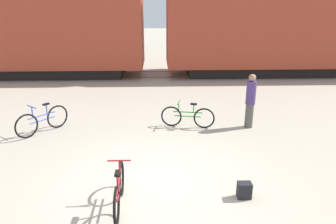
% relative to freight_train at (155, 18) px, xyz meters
% --- Properties ---
extents(ground_plane, '(80.00, 80.00, 0.00)m').
position_rel_freight_train_xyz_m(ground_plane, '(0.00, -10.91, -2.94)').
color(ground_plane, '#B2A893').
extents(freight_train, '(28.82, 3.18, 5.61)m').
position_rel_freight_train_xyz_m(freight_train, '(0.00, 0.00, 0.00)').
color(freight_train, black).
rests_on(freight_train, ground_plane).
extents(rail_near, '(40.82, 0.07, 0.01)m').
position_rel_freight_train_xyz_m(rail_near, '(0.00, -0.72, -2.93)').
color(rail_near, '#4C4238').
rests_on(rail_near, ground_plane).
extents(rail_far, '(40.82, 0.07, 0.01)m').
position_rel_freight_train_xyz_m(rail_far, '(0.00, 0.72, -2.93)').
color(rail_far, '#4C4238').
rests_on(rail_far, ground_plane).
extents(bicycle_maroon, '(0.46, 1.68, 0.90)m').
position_rel_freight_train_xyz_m(bicycle_maroon, '(-0.68, -11.84, -2.55)').
color(bicycle_maroon, black).
rests_on(bicycle_maroon, ground_plane).
extents(bicycle_blue, '(1.18, 1.38, 0.91)m').
position_rel_freight_train_xyz_m(bicycle_blue, '(-3.39, -7.96, -2.55)').
color(bicycle_blue, black).
rests_on(bicycle_blue, ground_plane).
extents(bicycle_green, '(1.68, 0.48, 0.82)m').
position_rel_freight_train_xyz_m(bicycle_green, '(1.02, -7.67, -2.58)').
color(bicycle_green, black).
rests_on(bicycle_green, ground_plane).
extents(person_in_purple, '(0.30, 0.30, 1.71)m').
position_rel_freight_train_xyz_m(person_in_purple, '(2.96, -7.73, -2.06)').
color(person_in_purple, '#514C47').
rests_on(person_in_purple, ground_plane).
extents(backpack, '(0.28, 0.20, 0.34)m').
position_rel_freight_train_xyz_m(backpack, '(1.83, -11.60, -2.77)').
color(backpack, black).
rests_on(backpack, ground_plane).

